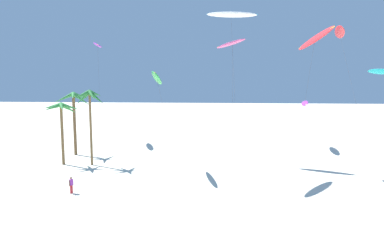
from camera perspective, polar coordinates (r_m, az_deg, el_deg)
The scene contains 12 objects.
palm_tree_0 at distance 52.53m, azimuth -18.33°, elevation 2.97°, with size 4.99×5.30×8.93m.
palm_tree_1 at distance 47.05m, azimuth -20.15°, elevation 1.72°, with size 4.56×4.24×7.84m.
palm_tree_2 at distance 45.64m, azimuth -16.06°, elevation 3.52°, with size 3.70×4.12×9.42m.
flying_kite_0 at distance 40.13m, azimuth 19.02°, elevation 12.63°, with size 3.90×8.50×16.19m.
flying_kite_1 at distance 47.87m, azimuth 6.26°, elevation 16.89°, with size 6.77×10.51×19.57m.
flying_kite_2 at distance 53.49m, azimuth 22.48°, elevation 13.31°, with size 3.22×14.34×17.77m.
flying_kite_3 at distance 61.52m, azimuth 28.04°, elevation 7.32°, with size 5.17×10.18×12.37m.
flying_kite_4 at distance 63.61m, azimuth -14.84°, elevation 12.01°, with size 4.20×10.19×17.13m.
flying_kite_6 at distance 41.18m, azimuth -5.63°, elevation 7.21°, with size 4.95×12.36×11.99m.
flying_kite_7 at distance 57.50m, azimuth 17.55°, elevation 3.12°, with size 1.97×9.84×7.45m.
flying_kite_8 at distance 39.40m, azimuth 6.44°, elevation 12.62°, with size 3.95×10.73×15.56m.
person_near_left at distance 35.95m, azimuth -18.72°, elevation -9.19°, with size 0.32×0.46×1.59m.
Camera 1 is at (0.69, -5.70, 10.82)m, focal length 33.41 mm.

